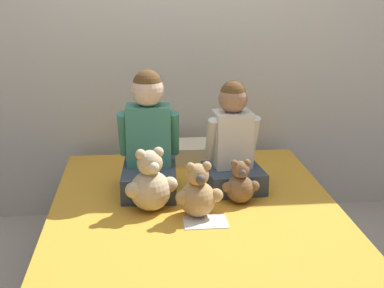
% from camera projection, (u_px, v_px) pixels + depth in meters
% --- Properties ---
extents(wall_behind_bed, '(8.00, 0.06, 2.50)m').
position_uv_depth(wall_behind_bed, '(179.00, 31.00, 3.47)').
color(wall_behind_bed, beige).
rests_on(wall_behind_bed, ground_plane).
extents(bed, '(1.49, 2.00, 0.47)m').
position_uv_depth(bed, '(198.00, 258.00, 2.70)').
color(bed, '#473828').
rests_on(bed, ground_plane).
extents(child_on_left, '(0.34, 0.41, 0.66)m').
position_uv_depth(child_on_left, '(149.00, 142.00, 2.88)').
color(child_on_left, '#384251').
rests_on(child_on_left, bed).
extents(child_on_right, '(0.33, 0.34, 0.60)m').
position_uv_depth(child_on_right, '(233.00, 144.00, 2.92)').
color(child_on_right, '#384251').
rests_on(child_on_right, bed).
extents(teddy_bear_held_by_left_child, '(0.26, 0.20, 0.33)m').
position_uv_depth(teddy_bear_held_by_left_child, '(150.00, 184.00, 2.65)').
color(teddy_bear_held_by_left_child, '#D1B78E').
rests_on(teddy_bear_held_by_left_child, bed).
extents(teddy_bear_held_by_right_child, '(0.20, 0.15, 0.24)m').
position_uv_depth(teddy_bear_held_by_right_child, '(240.00, 185.00, 2.75)').
color(teddy_bear_held_by_right_child, brown).
rests_on(teddy_bear_held_by_right_child, bed).
extents(teddy_bear_between_children, '(0.23, 0.18, 0.28)m').
position_uv_depth(teddy_bear_between_children, '(199.00, 194.00, 2.59)').
color(teddy_bear_between_children, tan).
rests_on(teddy_bear_between_children, bed).
extents(pillow_at_headboard, '(0.48, 0.27, 0.11)m').
position_uv_depth(pillow_at_headboard, '(184.00, 152.00, 3.40)').
color(pillow_at_headboard, beige).
rests_on(pillow_at_headboard, bed).
extents(sign_card, '(0.21, 0.15, 0.00)m').
position_uv_depth(sign_card, '(205.00, 222.00, 2.56)').
color(sign_card, white).
rests_on(sign_card, bed).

